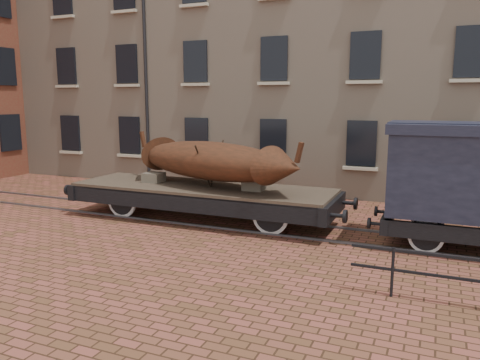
% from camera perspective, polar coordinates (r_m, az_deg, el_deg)
% --- Properties ---
extents(ground, '(90.00, 90.00, 0.00)m').
position_cam_1_polar(ground, '(13.97, 7.02, -6.15)').
color(ground, brown).
extents(warehouse_cream, '(40.00, 10.19, 14.00)m').
position_cam_1_polar(warehouse_cream, '(23.15, 22.22, 16.98)').
color(warehouse_cream, '#C0AA8F').
rests_on(warehouse_cream, ground).
extents(rail_track, '(30.00, 1.52, 0.06)m').
position_cam_1_polar(rail_track, '(13.96, 7.03, -6.03)').
color(rail_track, '#59595E').
rests_on(rail_track, ground).
extents(flatcar_wagon, '(9.47, 2.57, 1.43)m').
position_cam_1_polar(flatcar_wagon, '(14.91, -4.68, -1.57)').
color(flatcar_wagon, brown).
rests_on(flatcar_wagon, ground).
extents(iron_boat, '(6.67, 3.47, 1.61)m').
position_cam_1_polar(iron_boat, '(14.60, -3.66, 2.40)').
color(iron_boat, '#4A2312').
rests_on(iron_boat, flatcar_wagon).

